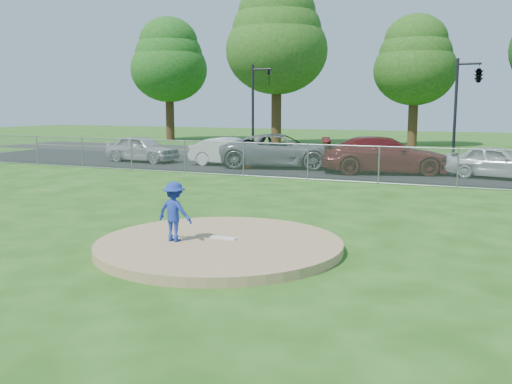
# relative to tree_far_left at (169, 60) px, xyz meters

# --- Properties ---
(ground) EXTENTS (120.00, 120.00, 0.00)m
(ground) POSITION_rel_tree_far_left_xyz_m (22.00, -23.00, -7.06)
(ground) COLOR #1B4C10
(ground) RESTS_ON ground
(pitchers_mound) EXTENTS (5.40, 5.40, 0.20)m
(pitchers_mound) POSITION_rel_tree_far_left_xyz_m (22.00, -33.00, -6.96)
(pitchers_mound) COLOR #9C7D55
(pitchers_mound) RESTS_ON ground
(pitching_rubber) EXTENTS (0.60, 0.15, 0.04)m
(pitching_rubber) POSITION_rel_tree_far_left_xyz_m (22.00, -32.80, -6.84)
(pitching_rubber) COLOR white
(pitching_rubber) RESTS_ON pitchers_mound
(chain_link_fence) EXTENTS (40.00, 0.06, 1.50)m
(chain_link_fence) POSITION_rel_tree_far_left_xyz_m (22.00, -21.00, -6.31)
(chain_link_fence) COLOR gray
(chain_link_fence) RESTS_ON ground
(parking_lot) EXTENTS (50.00, 8.00, 0.01)m
(parking_lot) POSITION_rel_tree_far_left_xyz_m (22.00, -16.50, -7.05)
(parking_lot) COLOR black
(parking_lot) RESTS_ON ground
(street) EXTENTS (60.00, 7.00, 0.01)m
(street) POSITION_rel_tree_far_left_xyz_m (22.00, -9.00, -7.06)
(street) COLOR #242426
(street) RESTS_ON ground
(tree_far_left) EXTENTS (6.72, 6.72, 10.74)m
(tree_far_left) POSITION_rel_tree_far_left_xyz_m (0.00, 0.00, 0.00)
(tree_far_left) COLOR #382214
(tree_far_left) RESTS_ON ground
(tree_left) EXTENTS (7.84, 7.84, 12.53)m
(tree_left) POSITION_rel_tree_far_left_xyz_m (11.00, -2.00, 1.18)
(tree_left) COLOR #362513
(tree_left) RESTS_ON ground
(tree_center) EXTENTS (6.16, 6.16, 9.84)m
(tree_center) POSITION_rel_tree_far_left_xyz_m (21.00, 1.00, -0.59)
(tree_center) COLOR #3D2716
(tree_center) RESTS_ON ground
(traffic_signal_left) EXTENTS (1.28, 0.20, 5.60)m
(traffic_signal_left) POSITION_rel_tree_far_left_xyz_m (13.24, -11.00, -3.70)
(traffic_signal_left) COLOR black
(traffic_signal_left) RESTS_ON ground
(traffic_signal_center) EXTENTS (1.42, 2.48, 5.60)m
(traffic_signal_center) POSITION_rel_tree_far_left_xyz_m (25.97, -11.00, -2.45)
(traffic_signal_center) COLOR black
(traffic_signal_center) RESTS_ON ground
(pitcher) EXTENTS (0.88, 0.55, 1.30)m
(pitcher) POSITION_rel_tree_far_left_xyz_m (21.11, -33.40, -6.21)
(pitcher) COLOR #1C349B
(pitcher) RESTS_ON pitchers_mound
(traffic_cone) EXTENTS (0.36, 0.36, 0.71)m
(traffic_cone) POSITION_rel_tree_far_left_xyz_m (15.92, -18.18, -6.70)
(traffic_cone) COLOR #EA3F0C
(traffic_cone) RESTS_ON parking_lot
(parked_car_silver) EXTENTS (4.43, 2.06, 1.47)m
(parked_car_silver) POSITION_rel_tree_far_left_xyz_m (9.15, -17.44, -6.32)
(parked_car_silver) COLOR #B1B2B6
(parked_car_silver) RESTS_ON parking_lot
(parked_car_white) EXTENTS (4.41, 1.63, 1.44)m
(parked_car_white) POSITION_rel_tree_far_left_xyz_m (14.59, -17.32, -6.33)
(parked_car_white) COLOR silver
(parked_car_white) RESTS_ON parking_lot
(parked_car_gray) EXTENTS (6.56, 4.22, 1.68)m
(parked_car_gray) POSITION_rel_tree_far_left_xyz_m (17.22, -17.01, -6.21)
(parked_car_gray) COLOR slate
(parked_car_gray) RESTS_ON parking_lot
(parked_car_darkred) EXTENTS (6.25, 4.04, 1.69)m
(parked_car_darkred) POSITION_rel_tree_far_left_xyz_m (22.54, -17.45, -6.21)
(parked_car_darkred) COLOR #5A1618
(parked_car_darkred) RESTS_ON parking_lot
(parked_car_pearl) EXTENTS (4.39, 2.48, 1.41)m
(parked_car_pearl) POSITION_rel_tree_far_left_xyz_m (27.33, -17.37, -6.34)
(parked_car_pearl) COLOR silver
(parked_car_pearl) RESTS_ON parking_lot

